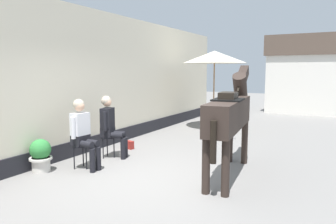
{
  "coord_description": "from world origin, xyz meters",
  "views": [
    {
      "loc": [
        2.9,
        -4.9,
        1.95
      ],
      "look_at": [
        -0.4,
        1.2,
        1.05
      ],
      "focal_mm": 34.49,
      "sensor_mm": 36.0,
      "label": 1
    }
  ],
  "objects_px": {
    "spare_stool_white": "(230,126)",
    "satchel_bag": "(129,145)",
    "seated_visitor_near": "(83,130)",
    "flower_planter_middle": "(41,155)",
    "cafe_parasol": "(214,58)",
    "seated_visitor_far": "(110,123)",
    "saddled_horse_center": "(230,113)"
  },
  "relations": [
    {
      "from": "seated_visitor_far",
      "to": "flower_planter_middle",
      "type": "bearing_deg",
      "value": -110.43
    },
    {
      "from": "seated_visitor_far",
      "to": "saddled_horse_center",
      "type": "xyz_separation_m",
      "value": [
        2.7,
        0.11,
        0.38
      ]
    },
    {
      "from": "seated_visitor_far",
      "to": "spare_stool_white",
      "type": "xyz_separation_m",
      "value": [
        1.77,
        3.11,
        -0.38
      ]
    },
    {
      "from": "saddled_horse_center",
      "to": "flower_planter_middle",
      "type": "height_order",
      "value": "saddled_horse_center"
    },
    {
      "from": "flower_planter_middle",
      "to": "seated_visitor_near",
      "type": "bearing_deg",
      "value": 41.86
    },
    {
      "from": "saddled_horse_center",
      "to": "satchel_bag",
      "type": "height_order",
      "value": "saddled_horse_center"
    },
    {
      "from": "seated_visitor_far",
      "to": "satchel_bag",
      "type": "distance_m",
      "value": 1.1
    },
    {
      "from": "cafe_parasol",
      "to": "flower_planter_middle",
      "type": "bearing_deg",
      "value": -102.2
    },
    {
      "from": "seated_visitor_near",
      "to": "seated_visitor_far",
      "type": "distance_m",
      "value": 0.93
    },
    {
      "from": "seated_visitor_near",
      "to": "flower_planter_middle",
      "type": "distance_m",
      "value": 0.91
    },
    {
      "from": "seated_visitor_far",
      "to": "cafe_parasol",
      "type": "bearing_deg",
      "value": 80.59
    },
    {
      "from": "seated_visitor_near",
      "to": "saddled_horse_center",
      "type": "relative_size",
      "value": 0.46
    },
    {
      "from": "seated_visitor_far",
      "to": "saddled_horse_center",
      "type": "distance_m",
      "value": 2.73
    },
    {
      "from": "flower_planter_middle",
      "to": "cafe_parasol",
      "type": "relative_size",
      "value": 0.25
    },
    {
      "from": "cafe_parasol",
      "to": "saddled_horse_center",
      "type": "bearing_deg",
      "value": -66.06
    },
    {
      "from": "saddled_horse_center",
      "to": "satchel_bag",
      "type": "distance_m",
      "value": 3.12
    },
    {
      "from": "seated_visitor_far",
      "to": "flower_planter_middle",
      "type": "distance_m",
      "value": 1.62
    },
    {
      "from": "flower_planter_middle",
      "to": "cafe_parasol",
      "type": "height_order",
      "value": "cafe_parasol"
    },
    {
      "from": "seated_visitor_near",
      "to": "satchel_bag",
      "type": "distance_m",
      "value": 1.92
    },
    {
      "from": "flower_planter_middle",
      "to": "cafe_parasol",
      "type": "xyz_separation_m",
      "value": [
        1.29,
        5.97,
        2.03
      ]
    },
    {
      "from": "saddled_horse_center",
      "to": "spare_stool_white",
      "type": "relative_size",
      "value": 6.5
    },
    {
      "from": "seated_visitor_far",
      "to": "flower_planter_middle",
      "type": "relative_size",
      "value": 2.17
    },
    {
      "from": "seated_visitor_near",
      "to": "spare_stool_white",
      "type": "height_order",
      "value": "seated_visitor_near"
    },
    {
      "from": "seated_visitor_far",
      "to": "seated_visitor_near",
      "type": "bearing_deg",
      "value": -86.81
    },
    {
      "from": "spare_stool_white",
      "to": "satchel_bag",
      "type": "bearing_deg",
      "value": -130.15
    },
    {
      "from": "flower_planter_middle",
      "to": "spare_stool_white",
      "type": "relative_size",
      "value": 1.39
    },
    {
      "from": "seated_visitor_near",
      "to": "satchel_bag",
      "type": "relative_size",
      "value": 4.96
    },
    {
      "from": "seated_visitor_near",
      "to": "satchel_bag",
      "type": "xyz_separation_m",
      "value": [
        -0.18,
        1.79,
        -0.68
      ]
    },
    {
      "from": "cafe_parasol",
      "to": "spare_stool_white",
      "type": "xyz_separation_m",
      "value": [
        1.02,
        -1.41,
        -1.96
      ]
    },
    {
      "from": "satchel_bag",
      "to": "seated_visitor_far",
      "type": "bearing_deg",
      "value": -69.75
    },
    {
      "from": "flower_planter_middle",
      "to": "satchel_bag",
      "type": "xyz_separation_m",
      "value": [
        0.41,
        2.32,
        -0.23
      ]
    },
    {
      "from": "seated_visitor_near",
      "to": "cafe_parasol",
      "type": "bearing_deg",
      "value": 82.7
    }
  ]
}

